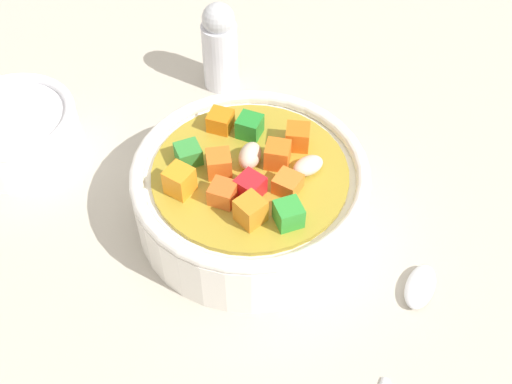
{
  "coord_description": "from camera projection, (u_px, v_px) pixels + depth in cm",
  "views": [
    {
      "loc": [
        31.27,
        -0.43,
        39.64
      ],
      "look_at": [
        0.0,
        0.0,
        2.9
      ],
      "focal_mm": 44.79,
      "sensor_mm": 36.0,
      "label": 1
    }
  ],
  "objects": [
    {
      "name": "spoon",
      "position": [
        401.0,
        355.0,
        0.42
      ],
      "size": [
        21.86,
        11.82,
        1.06
      ],
      "rotation": [
        0.0,
        0.0,
        2.68
      ],
      "color": "silver",
      "rests_on": "ground_plane"
    },
    {
      "name": "pepper_shaker",
      "position": [
        224.0,
        46.0,
        0.58
      ],
      "size": [
        3.25,
        3.25,
        8.63
      ],
      "color": "silver",
      "rests_on": "ground_plane"
    },
    {
      "name": "soup_bowl_main",
      "position": [
        256.0,
        190.0,
        0.48
      ],
      "size": [
        17.62,
        17.62,
        7.25
      ],
      "color": "white",
      "rests_on": "ground_plane"
    },
    {
      "name": "side_bowl_small",
      "position": [
        21.0,
        130.0,
        0.54
      ],
      "size": [
        10.52,
        10.52,
        4.29
      ],
      "color": "white",
      "rests_on": "ground_plane"
    },
    {
      "name": "ground_plane",
      "position": [
        256.0,
        223.0,
        0.51
      ],
      "size": [
        140.0,
        140.0,
        2.0
      ],
      "primitive_type": "cube",
      "color": "#BAB2A0"
    }
  ]
}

